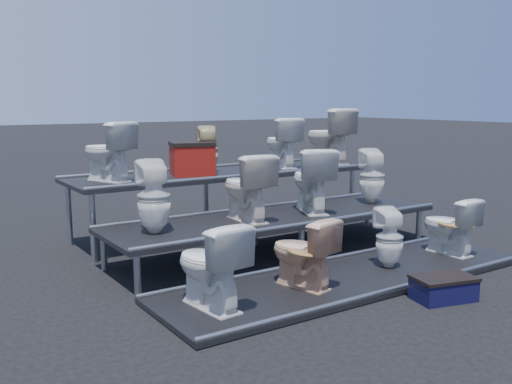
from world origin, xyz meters
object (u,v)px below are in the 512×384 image
toilet_3 (449,225)px  toilet_6 (311,180)px  toilet_4 (154,197)px  toilet_11 (328,136)px  toilet_8 (107,151)px  toilet_0 (210,265)px  red_crate (192,160)px  toilet_7 (372,176)px  toilet_1 (303,252)px  step_stool (443,290)px  toilet_9 (208,150)px  toilet_10 (282,143)px  toilet_5 (246,187)px  toilet_2 (389,238)px

toilet_3 → toilet_6: 1.71m
toilet_4 → toilet_11: size_ratio=0.90×
toilet_6 → toilet_8: (-2.14, 1.30, 0.36)m
toilet_4 → toilet_8: size_ratio=1.06×
toilet_0 → red_crate: bearing=-120.2°
toilet_3 → toilet_7: toilet_7 is taller
toilet_11 → toilet_3: bearing=81.6°
toilet_6 → toilet_1: bearing=70.1°
toilet_1 → step_stool: size_ratio=1.25×
toilet_6 → toilet_8: bearing=-9.5°
toilet_1 → toilet_11: (2.54, 2.60, 0.89)m
toilet_1 → toilet_11: 3.74m
toilet_9 → toilet_6: bearing=143.9°
toilet_6 → red_crate: 1.61m
toilet_10 → step_stool: size_ratio=1.33×
toilet_5 → toilet_7: 2.01m
toilet_5 → red_crate: bearing=-83.3°
toilet_7 → toilet_11: toilet_11 is taller
toilet_9 → toilet_11: 2.13m
toilet_6 → red_crate: bearing=-29.0°
toilet_8 → red_crate: 1.14m
toilet_11 → step_stool: (-1.57, -3.49, -1.19)m
toilet_5 → toilet_7: toilet_5 is taller
toilet_10 → toilet_11: bearing=-167.3°
red_crate → toilet_10: bearing=18.2°
red_crate → toilet_3: bearing=-35.4°
toilet_6 → step_stool: (-0.19, -2.19, -0.76)m
toilet_7 → toilet_8: size_ratio=1.01×
toilet_6 → toilet_9: bearing=-38.3°
toilet_2 → toilet_10: bearing=-81.7°
toilet_2 → red_crate: 2.83m
toilet_1 → toilet_2: toilet_1 is taller
toilet_4 → toilet_7: size_ratio=1.05×
red_crate → toilet_1: bearing=-77.2°
toilet_0 → toilet_4: size_ratio=0.99×
toilet_6 → toilet_5: bearing=21.7°
toilet_8 → toilet_4: bearing=70.9°
toilet_7 → toilet_8: bearing=1.9°
toilet_1 → step_stool: 1.35m
toilet_5 → toilet_6: (0.96, 0.00, 0.01)m
toilet_3 → toilet_4: bearing=-24.6°
step_stool → toilet_0: bearing=170.0°
toilet_0 → toilet_11: (3.55, 2.60, 0.85)m
toilet_1 → toilet_6: (1.16, 1.30, 0.46)m
toilet_7 → step_stool: (-1.24, -2.19, -0.73)m
toilet_10 → red_crate: toilet_10 is taller
toilet_5 → toilet_11: toilet_11 is taller
toilet_1 → toilet_7: 2.60m
toilet_4 → toilet_2: bearing=159.2°
toilet_2 → toilet_3: size_ratio=0.96×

